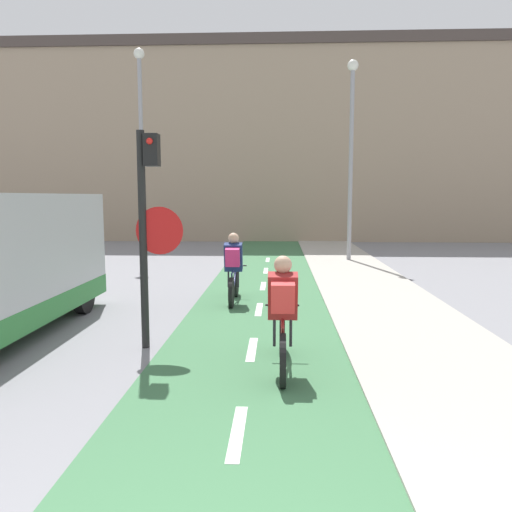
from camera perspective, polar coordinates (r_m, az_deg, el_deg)
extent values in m
cube|color=white|center=(4.84, -2.13, -19.47)|extent=(0.12, 1.10, 0.00)
cube|color=white|center=(7.16, -0.45, -10.59)|extent=(0.12, 1.10, 0.00)
cube|color=white|center=(9.57, 0.35, -6.11)|extent=(0.12, 1.10, 0.00)
cube|color=white|center=(12.02, 0.82, -3.45)|extent=(0.12, 1.10, 0.00)
cube|color=white|center=(14.48, 1.13, -1.68)|extent=(0.12, 1.10, 0.00)
cube|color=white|center=(16.96, 1.35, -0.44)|extent=(0.12, 1.10, 0.00)
cube|color=gray|center=(26.49, 1.84, 12.02)|extent=(60.00, 5.00, 9.13)
cube|color=#473D38|center=(27.35, 1.88, 22.12)|extent=(60.00, 5.20, 0.50)
cylinder|color=black|center=(7.19, -12.78, 1.63)|extent=(0.11, 0.11, 3.07)
cube|color=black|center=(7.15, -11.83, 11.76)|extent=(0.20, 0.20, 0.44)
sphere|color=red|center=(7.06, -12.07, 12.72)|extent=(0.09, 0.09, 0.09)
cone|color=red|center=(7.12, -11.00, 2.86)|extent=(0.67, 0.01, 0.67)
cone|color=silver|center=(7.12, -10.98, 2.86)|extent=(0.60, 0.02, 0.60)
cylinder|color=gray|center=(17.82, -12.92, 10.63)|extent=(0.14, 0.14, 6.80)
sphere|color=silver|center=(18.39, -13.23, 21.60)|extent=(0.36, 0.36, 0.36)
cylinder|color=gray|center=(17.01, 10.77, 9.95)|extent=(0.14, 0.14, 6.26)
sphere|color=silver|center=(17.49, 11.02, 20.60)|extent=(0.36, 0.36, 0.36)
cylinder|color=black|center=(5.79, 3.07, -11.86)|extent=(0.07, 0.62, 0.62)
cylinder|color=black|center=(6.88, 3.00, -8.81)|extent=(0.07, 0.62, 0.62)
cylinder|color=maroon|center=(6.50, 3.03, -8.27)|extent=(0.04, 0.72, 0.39)
cylinder|color=maroon|center=(5.98, 3.06, -9.45)|extent=(0.04, 0.38, 0.41)
cylinder|color=maroon|center=(6.28, 3.05, -6.99)|extent=(0.04, 1.06, 0.07)
cylinder|color=maroon|center=(6.00, 3.06, -11.26)|extent=(0.04, 0.44, 0.05)
cylinder|color=black|center=(6.79, 3.02, -5.63)|extent=(0.46, 0.03, 0.03)
cube|color=maroon|center=(6.09, 3.08, -4.57)|extent=(0.36, 0.31, 0.59)
sphere|color=tan|center=(6.07, 3.10, -0.99)|extent=(0.22, 0.22, 0.22)
cylinder|color=#232328|center=(6.16, 2.11, -8.50)|extent=(0.04, 0.07, 0.39)
cylinder|color=#232328|center=(6.16, 3.99, -8.51)|extent=(0.04, 0.07, 0.39)
cube|color=red|center=(5.91, 3.09, -4.73)|extent=(0.28, 0.23, 0.39)
cylinder|color=black|center=(9.72, -2.83, -4.23)|extent=(0.07, 0.61, 0.61)
cylinder|color=black|center=(10.79, -2.28, -3.12)|extent=(0.07, 0.61, 0.61)
cylinder|color=navy|center=(10.43, -2.45, -2.58)|extent=(0.04, 0.69, 0.38)
cylinder|color=navy|center=(9.93, -2.70, -2.97)|extent=(0.04, 0.36, 0.40)
cylinder|color=navy|center=(10.23, -2.53, -1.69)|extent=(0.04, 1.01, 0.07)
cylinder|color=navy|center=(9.92, -2.72, -4.04)|extent=(0.04, 0.42, 0.05)
cylinder|color=black|center=(10.73, -2.29, -1.10)|extent=(0.46, 0.03, 0.03)
cube|color=navy|center=(10.07, -2.60, -0.13)|extent=(0.36, 0.31, 0.59)
sphere|color=tan|center=(10.07, -2.59, 2.04)|extent=(0.22, 0.22, 0.22)
cylinder|color=#232328|center=(10.11, -3.17, -2.51)|extent=(0.04, 0.07, 0.38)
cylinder|color=#232328|center=(10.09, -2.04, -2.52)|extent=(0.04, 0.07, 0.38)
cube|color=#DB286B|center=(9.89, -2.70, -0.14)|extent=(0.28, 0.23, 0.39)
cube|color=black|center=(10.85, -22.40, 3.18)|extent=(1.93, 0.04, 0.70)
cylinder|color=black|center=(9.82, -19.10, -4.21)|extent=(0.18, 0.70, 0.70)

